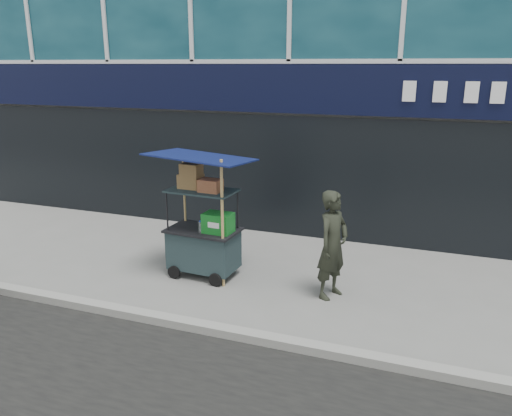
% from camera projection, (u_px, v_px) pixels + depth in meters
% --- Properties ---
extents(ground, '(80.00, 80.00, 0.00)m').
position_uv_depth(ground, '(203.00, 323.00, 6.71)').
color(ground, slate).
rests_on(ground, ground).
extents(curb, '(80.00, 0.18, 0.12)m').
position_uv_depth(curb, '(196.00, 326.00, 6.51)').
color(curb, gray).
rests_on(curb, ground).
extents(vendor_cart, '(1.58, 1.16, 2.06)m').
position_uv_depth(vendor_cart, '(204.00, 234.00, 8.04)').
color(vendor_cart, black).
rests_on(vendor_cart, ground).
extents(vendor_man, '(0.59, 0.70, 1.62)m').
position_uv_depth(vendor_man, '(333.00, 245.00, 7.28)').
color(vendor_man, black).
rests_on(vendor_man, ground).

